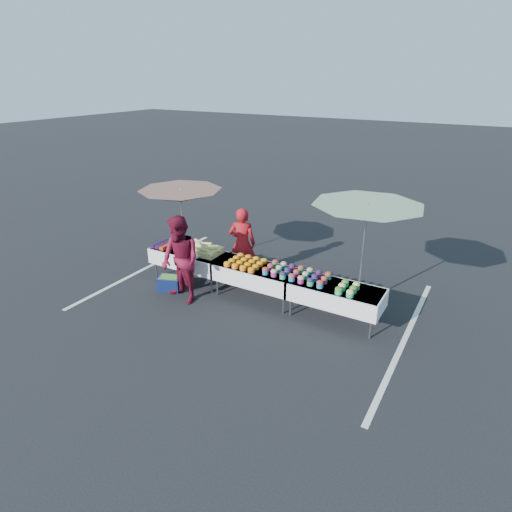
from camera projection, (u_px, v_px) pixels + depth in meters
The scene contains 17 objects.
ground at pixel (256, 298), 9.42m from camera, with size 80.00×80.00×0.00m, color black.
stripe_left at pixel (148, 267), 10.90m from camera, with size 0.10×5.00×0.00m, color silver.
stripe_right at pixel (405, 339), 7.94m from camera, with size 0.10×5.00×0.00m, color silver.
table_left at pixel (190, 257), 10.02m from camera, with size 1.86×0.81×0.75m.
table_center at pixel (256, 274), 9.19m from camera, with size 1.86×0.81×0.75m.
table_right at pixel (335, 294), 8.36m from camera, with size 1.86×0.81×0.75m.
berry_punnets at pixel (164, 244), 10.22m from camera, with size 0.40×0.54×0.08m.
corn_pile at pixel (199, 248), 9.84m from camera, with size 1.16×0.57×0.26m.
plastic_bags at pixel (191, 257), 9.57m from camera, with size 0.30×0.25×0.05m, color white.
carrot_bowls at pixel (246, 262), 9.21m from camera, with size 0.75×0.69×0.11m.
potato_cups at pixel (296, 273), 8.66m from camera, with size 1.34×0.58×0.16m.
bean_baskets at pixel (348, 288), 8.07m from camera, with size 0.36×0.50×0.15m.
vendor at pixel (242, 243), 10.06m from camera, with size 0.63×0.41×1.73m, color #A8131A.
customer at pixel (180, 260), 8.95m from camera, with size 0.92×0.72×1.89m, color maroon.
umbrella_left at pixel (181, 196), 10.20m from camera, with size 2.12×2.12×2.04m.
umbrella_right at pixel (367, 214), 8.32m from camera, with size 2.66×2.66×2.25m.
storage_bin at pixel (170, 283), 9.71m from camera, with size 0.59×0.51×0.33m.
Camera 1 is at (4.17, -7.18, 4.55)m, focal length 30.00 mm.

